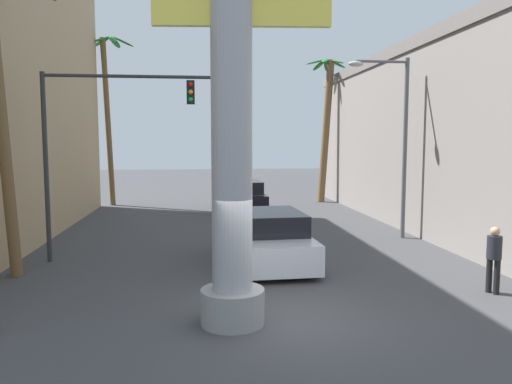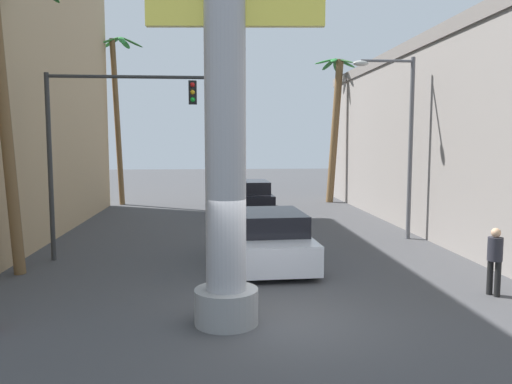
# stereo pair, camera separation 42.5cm
# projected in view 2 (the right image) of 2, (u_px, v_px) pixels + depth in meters

# --- Properties ---
(ground_plane) EXTENTS (91.93, 91.93, 0.00)m
(ground_plane) POSITION_uv_depth(u_px,v_px,m) (243.00, 231.00, 20.13)
(ground_plane) COLOR #424244
(neon_sign_pole) EXTENTS (3.74, 1.27, 11.99)m
(neon_sign_pole) POSITION_uv_depth(u_px,v_px,m) (225.00, 29.00, 9.37)
(neon_sign_pole) COLOR #9E9EA3
(neon_sign_pole) RESTS_ON ground
(street_lamp) EXTENTS (2.29, 0.28, 6.64)m
(street_lamp) POSITION_uv_depth(u_px,v_px,m) (401.00, 130.00, 18.18)
(street_lamp) COLOR #59595E
(street_lamp) RESTS_ON ground
(traffic_light_mast) EXTENTS (5.11, 0.32, 5.64)m
(traffic_light_mast) POSITION_uv_depth(u_px,v_px,m) (103.00, 129.00, 14.97)
(traffic_light_mast) COLOR #333333
(traffic_light_mast) RESTS_ON ground
(car_lead) EXTENTS (2.33, 4.69, 1.56)m
(car_lead) POSITION_uv_depth(u_px,v_px,m) (270.00, 239.00, 14.73)
(car_lead) COLOR black
(car_lead) RESTS_ON ground
(car_far) EXTENTS (2.04, 4.73, 1.56)m
(car_far) POSITION_uv_depth(u_px,v_px,m) (252.00, 196.00, 26.21)
(car_far) COLOR black
(car_far) RESTS_ON ground
(palm_tree_far_right) EXTENTS (2.58, 2.50, 8.54)m
(palm_tree_far_right) POSITION_uv_depth(u_px,v_px,m) (335.00, 119.00, 29.39)
(palm_tree_far_right) COLOR brown
(palm_tree_far_right) RESTS_ON ground
(palm_tree_near_left) EXTENTS (3.40, 3.41, 8.39)m
(palm_tree_near_left) POSITION_uv_depth(u_px,v_px,m) (3.00, 62.00, 12.90)
(palm_tree_near_left) COLOR brown
(palm_tree_near_left) RESTS_ON ground
(palm_tree_far_left) EXTENTS (2.43, 2.52, 9.37)m
(palm_tree_far_left) POSITION_uv_depth(u_px,v_px,m) (118.00, 104.00, 27.80)
(palm_tree_far_left) COLOR brown
(palm_tree_far_left) RESTS_ON ground
(pedestrian_by_sign) EXTENTS (0.45, 0.45, 1.61)m
(pedestrian_by_sign) POSITION_uv_depth(u_px,v_px,m) (495.00, 256.00, 11.63)
(pedestrian_by_sign) COLOR black
(pedestrian_by_sign) RESTS_ON ground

